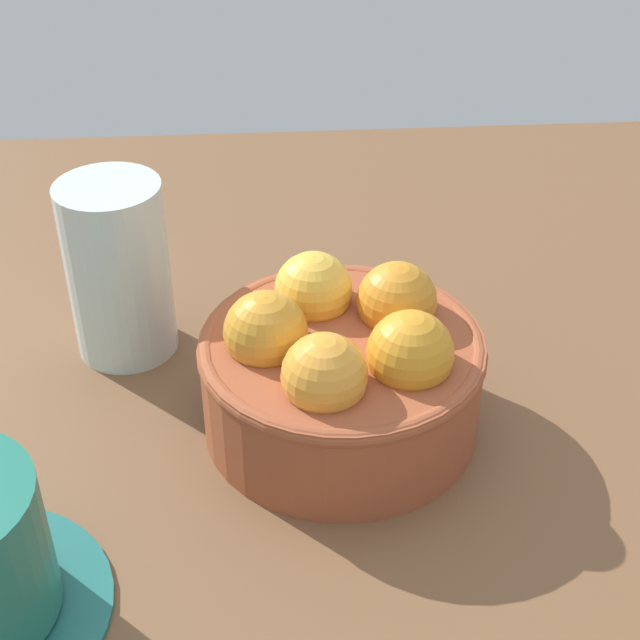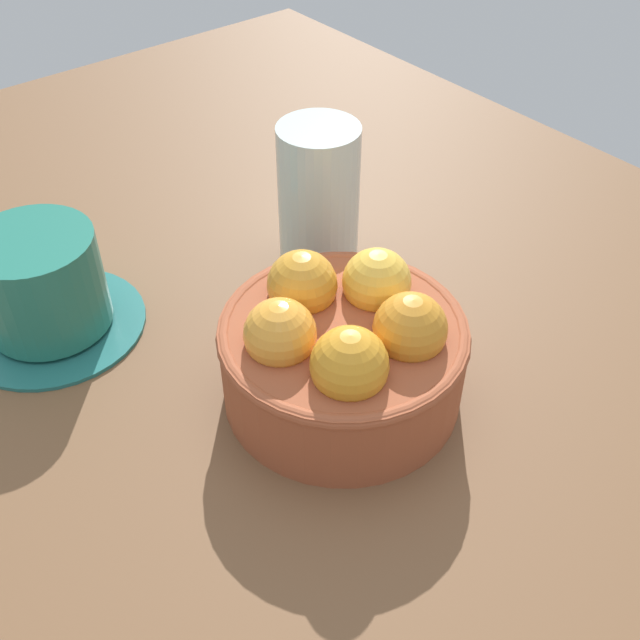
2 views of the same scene
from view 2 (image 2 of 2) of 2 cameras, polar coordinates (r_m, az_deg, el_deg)
ground_plane at (r=51.59cm, az=1.59°, el=-7.05°), size 117.92×81.00×4.18cm
terracotta_bowl at (r=47.19cm, az=1.73°, el=-2.16°), size 15.58×15.58×8.85cm
coffee_cup at (r=55.76cm, az=-20.16°, el=2.22°), size 13.06×13.06×7.70cm
water_glass at (r=58.16cm, az=-0.10°, el=9.39°), size 6.22×6.22×11.24cm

